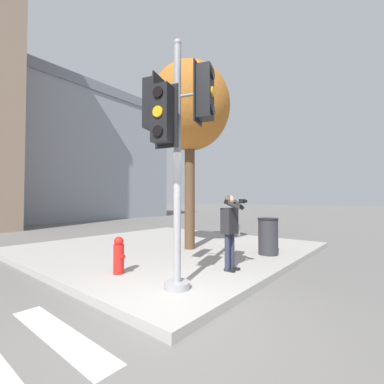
% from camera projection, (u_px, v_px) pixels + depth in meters
% --- Properties ---
extents(ground_plane, '(160.00, 160.00, 0.00)m').
position_uv_depth(ground_plane, '(171.00, 318.00, 3.63)').
color(ground_plane, slate).
extents(sidewalk_corner, '(8.00, 8.00, 0.15)m').
position_uv_depth(sidewalk_corner, '(168.00, 248.00, 8.56)').
color(sidewalk_corner, '#9E9B96').
rests_on(sidewalk_corner, ground_plane).
extents(traffic_signal_pole, '(1.01, 1.30, 4.37)m').
position_uv_depth(traffic_signal_pole, '(174.00, 128.00, 4.38)').
color(traffic_signal_pole, '#939399').
rests_on(traffic_signal_pole, sidewalk_corner).
extents(person_photographer, '(0.58, 0.54, 1.63)m').
position_uv_depth(person_photographer, '(230.00, 225.00, 5.59)').
color(person_photographer, black).
rests_on(person_photographer, sidewalk_corner).
extents(street_tree, '(2.54, 2.54, 5.88)m').
position_uv_depth(street_tree, '(190.00, 108.00, 8.12)').
color(street_tree, brown).
rests_on(street_tree, sidewalk_corner).
extents(fire_hydrant, '(0.22, 0.28, 0.76)m').
position_uv_depth(fire_hydrant, '(119.00, 255.00, 5.29)').
color(fire_hydrant, red).
rests_on(fire_hydrant, sidewalk_corner).
extents(trash_bin, '(0.56, 0.56, 1.01)m').
position_uv_depth(trash_bin, '(268.00, 236.00, 7.16)').
color(trash_bin, '#2D2D33').
rests_on(trash_bin, sidewalk_corner).
extents(building_right, '(13.92, 8.31, 11.29)m').
position_uv_depth(building_right, '(84.00, 157.00, 24.10)').
color(building_right, gray).
rests_on(building_right, ground_plane).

